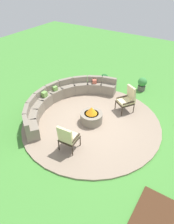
% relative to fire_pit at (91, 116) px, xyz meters
% --- Properties ---
extents(ground_plane, '(24.00, 24.00, 0.00)m').
position_rel_fire_pit_xyz_m(ground_plane, '(0.00, 0.00, -0.32)').
color(ground_plane, '#478C38').
extents(patio_circle, '(5.29, 5.29, 0.06)m').
position_rel_fire_pit_xyz_m(patio_circle, '(0.00, 0.00, -0.29)').
color(patio_circle, gray).
rests_on(patio_circle, ground_plane).
extents(mulch_bed_left, '(1.62, 1.20, 0.04)m').
position_rel_fire_pit_xyz_m(mulch_bed_left, '(-2.38, -3.36, -0.30)').
color(mulch_bed_left, '#472B19').
rests_on(mulch_bed_left, ground_plane).
extents(fire_pit, '(0.84, 0.84, 0.69)m').
position_rel_fire_pit_xyz_m(fire_pit, '(0.00, 0.00, 0.00)').
color(fire_pit, gray).
rests_on(fire_pit, patio_circle).
extents(curved_stone_bench, '(4.66, 2.39, 0.77)m').
position_rel_fire_pit_xyz_m(curved_stone_bench, '(0.36, 1.66, 0.05)').
color(curved_stone_bench, gray).
rests_on(curved_stone_bench, patio_circle).
extents(lounge_chair_front_left, '(0.61, 0.60, 1.03)m').
position_rel_fire_pit_xyz_m(lounge_chair_front_left, '(-1.63, -0.13, 0.28)').
color(lounge_chair_front_left, '#2D2319').
rests_on(lounge_chair_front_left, patio_circle).
extents(lounge_chair_front_right, '(0.80, 0.79, 1.10)m').
position_rel_fire_pit_xyz_m(lounge_chair_front_right, '(1.44, -0.80, 0.29)').
color(lounge_chair_front_right, '#2D2319').
rests_on(lounge_chair_front_right, patio_circle).
extents(potted_plant_1, '(0.41, 0.41, 0.57)m').
position_rel_fire_pit_xyz_m(potted_plant_1, '(2.96, 1.09, -0.00)').
color(potted_plant_1, brown).
rests_on(potted_plant_1, ground_plane).
extents(potted_plant_2, '(0.42, 0.42, 0.66)m').
position_rel_fire_pit_xyz_m(potted_plant_2, '(3.47, -0.70, 0.03)').
color(potted_plant_2, '#605B56').
rests_on(potted_plant_2, ground_plane).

